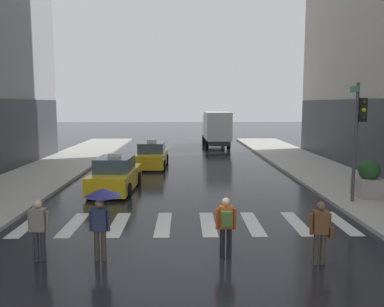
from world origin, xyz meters
TOP-DOWN VIEW (x-y plane):
  - ground_plane at (0.00, 0.00)m, footprint 160.00×160.00m
  - crosswalk_markings at (-0.00, 3.00)m, footprint 11.30×2.80m
  - traffic_light_pole at (6.95, 5.47)m, footprint 0.44×0.84m
  - taxi_lead at (-3.32, 8.34)m, footprint 2.10×4.62m
  - taxi_second at (-2.14, 15.41)m, footprint 2.02×4.58m
  - box_truck at (3.03, 27.25)m, footprint 2.35×7.57m
  - pedestrian_with_umbrella at (-2.20, -0.13)m, footprint 0.96×0.96m
  - pedestrian_with_backpack at (1.06, -0.06)m, footprint 0.55×0.43m
  - pedestrian_with_handbag at (3.44, -0.52)m, footprint 0.60×0.24m
  - pedestrian_plain_coat at (-3.85, -0.16)m, footprint 0.55×0.24m
  - planter_near_corner at (7.86, 6.25)m, footprint 1.10×1.10m

SIDE VIEW (x-z plane):
  - ground_plane at x=0.00m, z-range 0.00..0.00m
  - crosswalk_markings at x=0.00m, z-range 0.00..0.01m
  - taxi_lead at x=-3.32m, z-range -0.18..1.63m
  - taxi_second at x=-2.14m, z-range -0.18..1.63m
  - planter_near_corner at x=7.86m, z-range 0.07..1.67m
  - pedestrian_with_handbag at x=3.44m, z-range 0.11..1.76m
  - pedestrian_plain_coat at x=-3.85m, z-range 0.11..1.76m
  - pedestrian_with_backpack at x=1.06m, z-range 0.15..1.80m
  - pedestrian_with_umbrella at x=-2.20m, z-range 0.55..2.49m
  - box_truck at x=3.03m, z-range 0.18..3.53m
  - traffic_light_pole at x=6.95m, z-range 0.86..5.66m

